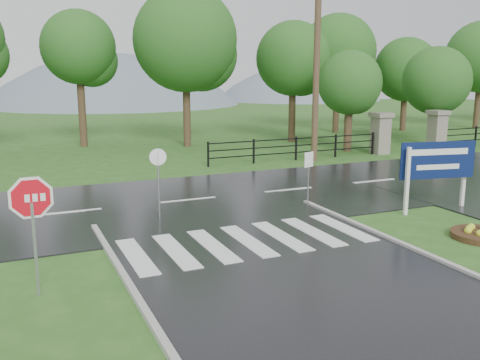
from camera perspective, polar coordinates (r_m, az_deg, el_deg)
name	(u,v)px	position (r m, az deg, el deg)	size (l,w,h in m)	color
ground	(362,322)	(10.35, 12.88, -14.57)	(120.00, 120.00, 0.00)	#2B591D
main_road	(188,201)	(18.82, -5.54, -2.26)	(90.00, 8.00, 0.04)	black
crosswalk	(248,240)	(14.32, 0.84, -6.47)	(6.50, 2.80, 0.02)	silver
pillar_west	(381,132)	(30.10, 14.76, 4.95)	(1.00, 1.00, 2.24)	gray
pillar_east	(437,129)	(32.74, 20.28, 5.13)	(1.00, 1.00, 2.24)	gray
fence_west	(296,146)	(27.22, 6.01, 3.62)	(9.58, 0.08, 1.20)	black
hills	(86,220)	(75.64, -16.07, -4.12)	(102.00, 48.00, 48.00)	slate
treeline	(129,147)	(32.38, -11.73, 3.44)	(83.20, 5.20, 10.00)	#1F551A
stop_sign	(32,208)	(11.35, -21.32, -2.82)	(1.17, 0.07, 2.64)	#939399
estate_billboard	(438,164)	(18.27, 20.32, 1.65)	(2.56, 0.58, 2.28)	silver
reg_sign_small	(309,167)	(17.84, 7.33, 1.34)	(0.40, 0.15, 1.86)	#939399
reg_sign_round	(158,175)	(16.35, -8.71, 0.55)	(0.51, 0.13, 2.21)	#939399
utility_pole_east	(317,64)	(26.91, 8.17, 12.16)	(1.67, 0.32, 9.42)	#473523
entrance_tree_left	(350,83)	(30.48, 11.64, 10.09)	(3.53, 3.53, 5.58)	#3D2B1C
entrance_tree_right	(437,81)	(34.44, 20.23, 9.88)	(4.03, 4.03, 5.89)	#3D2B1C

